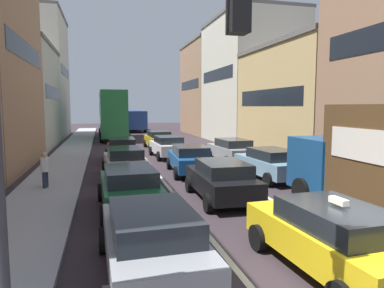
{
  "coord_description": "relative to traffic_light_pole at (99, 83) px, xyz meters",
  "views": [
    {
      "loc": [
        -4.42,
        -5.37,
        3.52
      ],
      "look_at": [
        0.0,
        12.0,
        1.6
      ],
      "focal_mm": 32.9,
      "sensor_mm": 36.0,
      "label": 1
    }
  ],
  "objects": [
    {
      "name": "sedan_left_lane_front",
      "position": [
        0.94,
        2.21,
        -3.02
      ],
      "size": [
        2.16,
        4.35,
        1.49
      ],
      "rotation": [
        0.0,
        0.0,
        1.6
      ],
      "color": "gray",
      "rests_on": "ground"
    },
    {
      "name": "sedan_left_lane_third",
      "position": [
        1.04,
        12.85,
        -3.02
      ],
      "size": [
        2.21,
        4.37,
        1.49
      ],
      "rotation": [
        0.0,
        0.0,
        1.61
      ],
      "color": "beige",
      "rests_on": "ground"
    },
    {
      "name": "bus_mid_queue_primary",
      "position": [
        1.05,
        33.71,
        -0.99
      ],
      "size": [
        2.94,
        10.54,
        5.06
      ],
      "rotation": [
        0.0,
        0.0,
        1.59
      ],
      "color": "#1E6033",
      "rests_on": "ground"
    },
    {
      "name": "sedan_centre_lane_fifth",
      "position": [
        4.52,
        24.19,
        -3.02
      ],
      "size": [
        2.16,
        4.35,
        1.49
      ],
      "rotation": [
        0.0,
        0.0,
        1.6
      ],
      "color": "#B29319",
      "rests_on": "ground"
    },
    {
      "name": "traffic_light_pole",
      "position": [
        0.0,
        0.0,
        0.0
      ],
      "size": [
        3.58,
        0.38,
        5.5
      ],
      "color": "#2D2D33",
      "rests_on": "ground"
    },
    {
      "name": "hatchback_centre_lane_third",
      "position": [
        4.42,
        12.96,
        -3.02
      ],
      "size": [
        2.28,
        4.4,
        1.49
      ],
      "rotation": [
        0.0,
        0.0,
        1.51
      ],
      "color": "#194C8C",
      "rests_on": "ground"
    },
    {
      "name": "wagon_left_lane_second",
      "position": [
        0.86,
        7.08,
        -3.02
      ],
      "size": [
        2.17,
        4.36,
        1.49
      ],
      "rotation": [
        0.0,
        0.0,
        1.6
      ],
      "color": "#19592D",
      "rests_on": "ground"
    },
    {
      "name": "sidewalk_left",
      "position": [
        -2.25,
        20.63,
        -3.75
      ],
      "size": [
        2.6,
        64.0,
        0.14
      ],
      "primitive_type": "cube",
      "color": "#A8A8A8",
      "rests_on": "ground"
    },
    {
      "name": "taxi_centre_lane_front",
      "position": [
        4.65,
        1.45,
        -3.02
      ],
      "size": [
        2.24,
        4.39,
        1.66
      ],
      "rotation": [
        0.0,
        0.0,
        1.62
      ],
      "color": "yellow",
      "rests_on": "ground"
    },
    {
      "name": "coupe_centre_lane_fourth",
      "position": [
        4.35,
        18.98,
        -3.02
      ],
      "size": [
        2.21,
        4.37,
        1.49
      ],
      "rotation": [
        0.0,
        0.0,
        1.61
      ],
      "color": "silver",
      "rests_on": "ground"
    },
    {
      "name": "lane_stripe_left",
      "position": [
        2.75,
        20.63,
        -3.81
      ],
      "size": [
        0.16,
        60.0,
        0.01
      ],
      "primitive_type": "cube",
      "color": "silver",
      "rests_on": "ground"
    },
    {
      "name": "lane_stripe_right",
      "position": [
        6.15,
        20.63,
        -3.81
      ],
      "size": [
        0.16,
        60.0,
        0.01
      ],
      "primitive_type": "cube",
      "color": "silver",
      "rests_on": "ground"
    },
    {
      "name": "wagon_right_lane_far",
      "position": [
        7.89,
        15.9,
        -3.02
      ],
      "size": [
        2.21,
        4.37,
        1.49
      ],
      "rotation": [
        0.0,
        0.0,
        1.61
      ],
      "color": "gray",
      "rests_on": "ground"
    },
    {
      "name": "building_row_right",
      "position": [
        14.35,
        23.16,
        1.75
      ],
      "size": [
        7.2,
        43.9,
        12.2
      ],
      "rotation": [
        0.0,
        0.0,
        -1.57
      ],
      "color": "#9E7556",
      "rests_on": "ground"
    },
    {
      "name": "sedan_centre_lane_second",
      "position": [
        4.32,
        7.56,
        -3.02
      ],
      "size": [
        2.14,
        4.34,
        1.49
      ],
      "rotation": [
        0.0,
        0.0,
        1.55
      ],
      "color": "black",
      "rests_on": "ground"
    },
    {
      "name": "pedestrian_near_kerb",
      "position": [
        -2.35,
        10.74,
        -2.87
      ],
      "size": [
        0.34,
        0.52,
        1.66
      ],
      "rotation": [
        0.0,
        0.0,
        5.99
      ],
      "color": "#262D47",
      "rests_on": "ground"
    },
    {
      "name": "sedan_right_lane_behind_truck",
      "position": [
        7.84,
        10.58,
        -3.02
      ],
      "size": [
        2.26,
        4.4,
        1.49
      ],
      "rotation": [
        0.0,
        0.0,
        1.63
      ],
      "color": "#759EB7",
      "rests_on": "ground"
    },
    {
      "name": "sedan_left_lane_fourth",
      "position": [
        1.19,
        18.3,
        -3.02
      ],
      "size": [
        2.08,
        4.31,
        1.49
      ],
      "rotation": [
        0.0,
        0.0,
        1.56
      ],
      "color": "#A51E1E",
      "rests_on": "ground"
    },
    {
      "name": "bus_far_queue_secondary",
      "position": [
        4.31,
        46.38,
        -2.06
      ],
      "size": [
        3.06,
        10.58,
        2.9
      ],
      "rotation": [
        0.0,
        0.0,
        1.6
      ],
      "color": "navy",
      "rests_on": "ground"
    }
  ]
}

